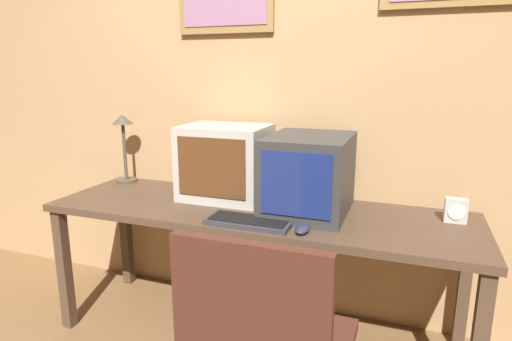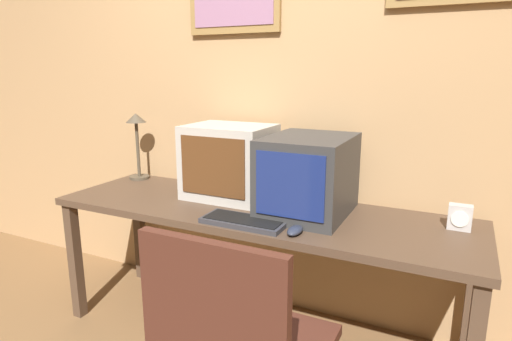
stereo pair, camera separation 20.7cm
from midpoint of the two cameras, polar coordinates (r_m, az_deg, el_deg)
name	(u,v)px [view 1 (the left image)]	position (r m, az deg, el deg)	size (l,w,h in m)	color
wall_back	(282,83)	(2.38, 0.91, 11.53)	(8.00, 0.08, 2.60)	tan
desk	(256,222)	(2.15, -2.78, -6.97)	(2.10, 0.63, 0.71)	#4C3828
monitor_left	(225,162)	(2.27, -6.71, 1.07)	(0.44, 0.35, 0.39)	#B7B2A8
monitor_right	(309,174)	(2.04, 4.16, -0.52)	(0.38, 0.48, 0.37)	#333333
keyboard_main	(249,222)	(1.92, -4.05, -6.86)	(0.38, 0.16, 0.03)	#333338
mouse_near_keyboard	(302,229)	(1.82, 2.97, -7.83)	(0.06, 0.11, 0.03)	#282D3D
desk_clock	(456,210)	(2.08, 22.57, -4.99)	(0.10, 0.06, 0.11)	#B7B2AD
desk_lamp	(124,136)	(2.73, -19.36, 4.40)	(0.12, 0.12, 0.41)	#4C4233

